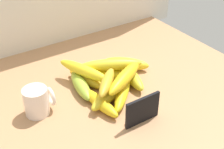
{
  "coord_description": "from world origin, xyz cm",
  "views": [
    {
      "loc": [
        -38.4,
        -69.71,
        63.22
      ],
      "look_at": [
        7.27,
        -0.05,
        8.0
      ],
      "focal_mm": 50.66,
      "sensor_mm": 36.0,
      "label": 1
    }
  ],
  "objects_px": {
    "banana_4": "(111,93)",
    "banana_7": "(131,75)",
    "banana_9": "(111,65)",
    "banana_10": "(84,71)",
    "banana_3": "(100,102)",
    "chalkboard_sign": "(142,111)",
    "banana_11": "(125,78)",
    "coffee_mug": "(37,101)",
    "banana_2": "(86,79)",
    "banana_0": "(81,85)",
    "banana_8": "(107,82)",
    "banana_5": "(126,64)",
    "banana_1": "(109,73)",
    "banana_6": "(123,91)"
  },
  "relations": [
    {
      "from": "coffee_mug",
      "to": "banana_11",
      "type": "xyz_separation_m",
      "value": [
        0.26,
        -0.06,
        0.02
      ]
    },
    {
      "from": "banana_5",
      "to": "banana_1",
      "type": "bearing_deg",
      "value": -167.56
    },
    {
      "from": "coffee_mug",
      "to": "banana_3",
      "type": "xyz_separation_m",
      "value": [
        0.16,
        -0.08,
        -0.02
      ]
    },
    {
      "from": "banana_1",
      "to": "banana_8",
      "type": "bearing_deg",
      "value": -126.5
    },
    {
      "from": "banana_0",
      "to": "banana_1",
      "type": "distance_m",
      "value": 0.11
    },
    {
      "from": "banana_0",
      "to": "banana_10",
      "type": "height_order",
      "value": "banana_10"
    },
    {
      "from": "banana_5",
      "to": "banana_3",
      "type": "bearing_deg",
      "value": -145.2
    },
    {
      "from": "banana_5",
      "to": "banana_8",
      "type": "xyz_separation_m",
      "value": [
        -0.15,
        -0.11,
        0.04
      ]
    },
    {
      "from": "banana_4",
      "to": "coffee_mug",
      "type": "bearing_deg",
      "value": 164.47
    },
    {
      "from": "banana_8",
      "to": "banana_6",
      "type": "bearing_deg",
      "value": -19.79
    },
    {
      "from": "chalkboard_sign",
      "to": "coffee_mug",
      "type": "height_order",
      "value": "same"
    },
    {
      "from": "banana_3",
      "to": "banana_5",
      "type": "distance_m",
      "value": 0.23
    },
    {
      "from": "banana_0",
      "to": "banana_8",
      "type": "height_order",
      "value": "banana_8"
    },
    {
      "from": "chalkboard_sign",
      "to": "banana_1",
      "type": "relative_size",
      "value": 0.58
    },
    {
      "from": "banana_1",
      "to": "banana_6",
      "type": "distance_m",
      "value": 0.11
    },
    {
      "from": "banana_6",
      "to": "banana_11",
      "type": "bearing_deg",
      "value": 38.8
    },
    {
      "from": "banana_3",
      "to": "banana_4",
      "type": "relative_size",
      "value": 0.85
    },
    {
      "from": "coffee_mug",
      "to": "banana_10",
      "type": "bearing_deg",
      "value": 16.03
    },
    {
      "from": "banana_4",
      "to": "banana_0",
      "type": "bearing_deg",
      "value": 123.8
    },
    {
      "from": "banana_0",
      "to": "banana_5",
      "type": "distance_m",
      "value": 0.2
    },
    {
      "from": "banana_8",
      "to": "banana_10",
      "type": "relative_size",
      "value": 0.76
    },
    {
      "from": "chalkboard_sign",
      "to": "banana_9",
      "type": "height_order",
      "value": "chalkboard_sign"
    },
    {
      "from": "banana_0",
      "to": "banana_8",
      "type": "relative_size",
      "value": 1.08
    },
    {
      "from": "banana_10",
      "to": "banana_11",
      "type": "bearing_deg",
      "value": -52.26
    },
    {
      "from": "banana_9",
      "to": "banana_10",
      "type": "relative_size",
      "value": 1.02
    },
    {
      "from": "banana_5",
      "to": "banana_8",
      "type": "height_order",
      "value": "banana_8"
    },
    {
      "from": "banana_1",
      "to": "banana_3",
      "type": "height_order",
      "value": "banana_1"
    },
    {
      "from": "banana_0",
      "to": "banana_8",
      "type": "distance_m",
      "value": 0.1
    },
    {
      "from": "chalkboard_sign",
      "to": "banana_10",
      "type": "relative_size",
      "value": 0.55
    },
    {
      "from": "chalkboard_sign",
      "to": "banana_11",
      "type": "relative_size",
      "value": 0.55
    },
    {
      "from": "banana_0",
      "to": "banana_2",
      "type": "relative_size",
      "value": 1.06
    },
    {
      "from": "banana_3",
      "to": "banana_7",
      "type": "distance_m",
      "value": 0.17
    },
    {
      "from": "coffee_mug",
      "to": "banana_2",
      "type": "height_order",
      "value": "coffee_mug"
    },
    {
      "from": "chalkboard_sign",
      "to": "banana_3",
      "type": "height_order",
      "value": "chalkboard_sign"
    },
    {
      "from": "banana_8",
      "to": "banana_7",
      "type": "bearing_deg",
      "value": 17.96
    },
    {
      "from": "banana_10",
      "to": "banana_11",
      "type": "height_order",
      "value": "banana_11"
    },
    {
      "from": "coffee_mug",
      "to": "banana_6",
      "type": "height_order",
      "value": "coffee_mug"
    },
    {
      "from": "banana_8",
      "to": "banana_10",
      "type": "xyz_separation_m",
      "value": [
        -0.02,
        0.1,
        -0.01
      ]
    },
    {
      "from": "banana_1",
      "to": "banana_9",
      "type": "relative_size",
      "value": 0.93
    },
    {
      "from": "coffee_mug",
      "to": "banana_2",
      "type": "relative_size",
      "value": 0.56
    },
    {
      "from": "banana_4",
      "to": "banana_5",
      "type": "bearing_deg",
      "value": 39.65
    },
    {
      "from": "banana_7",
      "to": "banana_0",
      "type": "bearing_deg",
      "value": 166.19
    },
    {
      "from": "banana_7",
      "to": "banana_9",
      "type": "relative_size",
      "value": 0.9
    },
    {
      "from": "banana_1",
      "to": "banana_3",
      "type": "relative_size",
      "value": 1.13
    },
    {
      "from": "banana_2",
      "to": "banana_8",
      "type": "relative_size",
      "value": 1.02
    },
    {
      "from": "banana_4",
      "to": "banana_7",
      "type": "relative_size",
      "value": 1.08
    },
    {
      "from": "banana_3",
      "to": "banana_9",
      "type": "bearing_deg",
      "value": 43.35
    },
    {
      "from": "banana_4",
      "to": "banana_2",
      "type": "bearing_deg",
      "value": 102.1
    },
    {
      "from": "coffee_mug",
      "to": "banana_5",
      "type": "distance_m",
      "value": 0.36
    },
    {
      "from": "banana_6",
      "to": "banana_9",
      "type": "height_order",
      "value": "banana_9"
    }
  ]
}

